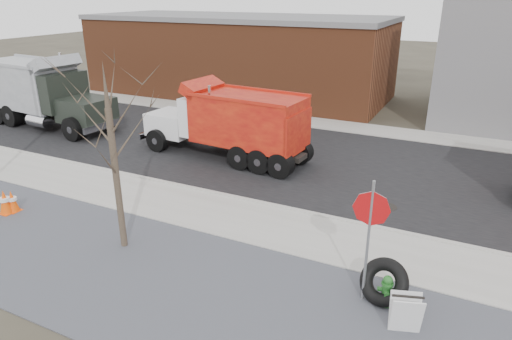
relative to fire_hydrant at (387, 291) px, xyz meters
The scene contains 16 objects.
ground 4.45m from the fire_hydrant, 154.05° to the left, with size 120.00×120.00×0.00m, color #383328.
gravel_verge 4.30m from the fire_hydrant, 158.64° to the right, with size 60.00×5.00×0.03m, color slate.
sidewalk 4.56m from the fire_hydrant, 151.22° to the left, with size 60.00×2.50×0.06m, color #9E9B93.
curb 5.31m from the fire_hydrant, 138.81° to the left, with size 60.00×0.15×0.11m, color #9E9B93.
road 9.16m from the fire_hydrant, 115.83° to the left, with size 60.00×9.40×0.02m, color black.
far_sidewalk 14.50m from the fire_hydrant, 105.97° to the left, with size 60.00×2.00×0.06m, color #9E9B93.
building_brick 23.66m from the fire_hydrant, 126.45° to the left, with size 20.20×8.20×5.30m.
bare_tree 7.80m from the fire_hydrant, behind, with size 3.20×3.20×5.20m.
fire_hydrant is the anchor object (origin of this frame).
truck_tire 0.21m from the fire_hydrant, 133.88° to the left, with size 1.31×1.15×1.11m.
stop_sign 1.78m from the fire_hydrant, behind, with size 0.82×0.10×3.03m.
sandwich_board 0.96m from the fire_hydrant, 55.64° to the right, with size 0.74×0.59×0.90m.
traffic_cone_near 11.93m from the fire_hydrant, behind, with size 0.39×0.39×0.75m.
traffic_cone_far 12.02m from the fire_hydrant, behind, with size 0.43×0.43×0.82m.
dump_truck_red_b 10.80m from the fire_hydrant, 138.76° to the left, with size 7.72×2.76×3.24m.
dump_truck_grey 20.84m from the fire_hydrant, 159.68° to the left, with size 8.41×3.17×3.73m.
Camera 1 is at (5.13, -11.07, 6.77)m, focal length 32.00 mm.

